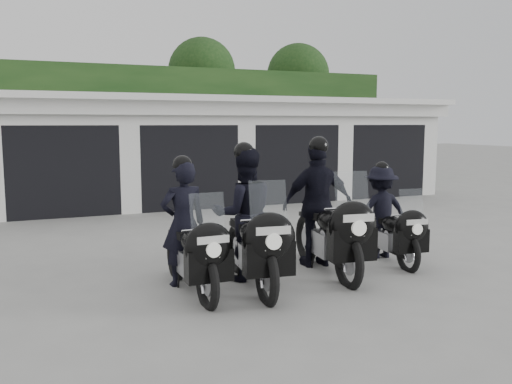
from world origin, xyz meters
name	(u,v)px	position (x,y,z in m)	size (l,w,h in m)	color
ground	(281,257)	(0.00, 0.00, 0.00)	(80.00, 80.00, 0.00)	gray
garage_block	(166,151)	(0.00, 8.06, 1.42)	(16.40, 6.80, 2.96)	silver
background_vegetation	(145,110)	(0.37, 12.92, 2.77)	(20.00, 3.90, 5.80)	#153312
police_bike_a	(190,237)	(-1.94, -1.21, 0.74)	(0.65, 2.15, 1.87)	black
police_bike_b	(248,223)	(-1.08, -1.17, 0.86)	(1.00, 2.34, 2.04)	black
police_bike_c	(323,212)	(0.25, -0.94, 0.89)	(1.22, 2.42, 2.11)	black
police_bike_d	(385,217)	(1.51, -0.80, 0.71)	(1.06, 1.91, 1.67)	black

